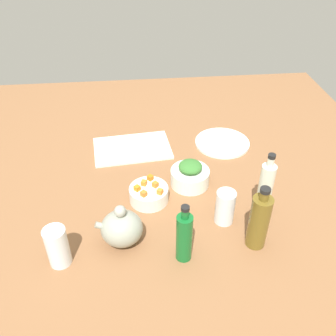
{
  "coord_description": "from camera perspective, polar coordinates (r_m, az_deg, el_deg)",
  "views": [
    {
      "loc": [
        11.42,
        112.08,
        93.08
      ],
      "look_at": [
        0.0,
        0.0,
        8.0
      ],
      "focal_mm": 39.58,
      "sensor_mm": 36.0,
      "label": 1
    }
  ],
  "objects": [
    {
      "name": "tabletop",
      "position": [
        1.45,
        -0.0,
        -2.05
      ],
      "size": [
        190.0,
        190.0,
        3.0
      ],
      "primitive_type": "cube",
      "color": "brown",
      "rests_on": "ground"
    },
    {
      "name": "cutting_board",
      "position": [
        1.61,
        -5.52,
        3.04
      ],
      "size": [
        34.37,
        24.55,
        1.0
      ],
      "primitive_type": "cube",
      "rotation": [
        0.0,
        0.0,
        0.1
      ],
      "color": "white",
      "rests_on": "tabletop"
    },
    {
      "name": "plate_tofu",
      "position": [
        1.65,
        8.35,
        3.87
      ],
      "size": [
        23.8,
        23.8,
        1.2
      ],
      "primitive_type": "cylinder",
      "color": "white",
      "rests_on": "tabletop"
    },
    {
      "name": "bowl_greens",
      "position": [
        1.4,
        3.39,
        -1.43
      ],
      "size": [
        14.59,
        14.59,
        6.37
      ],
      "primitive_type": "cylinder",
      "color": "white",
      "rests_on": "tabletop"
    },
    {
      "name": "bowl_carrots",
      "position": [
        1.33,
        -2.96,
        -4.04
      ],
      "size": [
        13.98,
        13.98,
        5.53
      ],
      "primitive_type": "cylinder",
      "color": "white",
      "rests_on": "tabletop"
    },
    {
      "name": "teapot",
      "position": [
        1.17,
        -7.15,
        -9.15
      ],
      "size": [
        14.9,
        12.29,
        15.01
      ],
      "color": "gray",
      "rests_on": "tabletop"
    },
    {
      "name": "bottle_0",
      "position": [
        1.24,
        14.65,
        -3.58
      ],
      "size": [
        4.73,
        4.73,
        26.28
      ],
      "color": "silver",
      "rests_on": "tabletop"
    },
    {
      "name": "bottle_1",
      "position": [
        1.1,
        2.51,
        -10.52
      ],
      "size": [
        4.9,
        4.9,
        20.81
      ],
      "color": "#156629",
      "rests_on": "tabletop"
    },
    {
      "name": "bottle_2",
      "position": [
        1.16,
        13.85,
        -7.93
      ],
      "size": [
        6.21,
        6.21,
        22.69
      ],
      "color": "brown",
      "rests_on": "tabletop"
    },
    {
      "name": "drinking_glass_0",
      "position": [
        1.24,
        8.77,
        -5.96
      ],
      "size": [
        6.45,
        6.45,
        12.26
      ],
      "primitive_type": "cylinder",
      "color": "white",
      "rests_on": "tabletop"
    },
    {
      "name": "drinking_glass_1",
      "position": [
        1.15,
        -16.66,
        -11.52
      ],
      "size": [
        6.66,
        6.66,
        13.32
      ],
      "primitive_type": "cylinder",
      "color": "white",
      "rests_on": "tabletop"
    },
    {
      "name": "carrot_cube_0",
      "position": [
        1.32,
        -3.73,
        -2.29
      ],
      "size": [
        2.37,
        2.37,
        1.8
      ],
      "primitive_type": "cube",
      "rotation": [
        0.0,
        0.0,
        1.16
      ],
      "color": "orange",
      "rests_on": "bowl_carrots"
    },
    {
      "name": "carrot_cube_1",
      "position": [
        1.28,
        -1.24,
        -3.65
      ],
      "size": [
        2.49,
        2.49,
        1.8
      ],
      "primitive_type": "cube",
      "rotation": [
        0.0,
        0.0,
        2.57
      ],
      "color": "orange",
      "rests_on": "bowl_carrots"
    },
    {
      "name": "carrot_cube_2",
      "position": [
        1.28,
        -3.76,
        -3.96
      ],
      "size": [
        2.54,
        2.54,
        1.8
      ],
      "primitive_type": "cube",
      "rotation": [
        0.0,
        0.0,
        2.29
      ],
      "color": "orange",
      "rests_on": "bowl_carrots"
    },
    {
      "name": "carrot_cube_3",
      "position": [
        1.3,
        -4.78,
        -3.11
      ],
      "size": [
        2.54,
        2.54,
        1.8
      ],
      "primitive_type": "cube",
      "rotation": [
        0.0,
        0.0,
        2.28
      ],
      "color": "orange",
      "rests_on": "bowl_carrots"
    },
    {
      "name": "carrot_cube_4",
      "position": [
        1.34,
        -2.75,
        -1.5
      ],
      "size": [
        2.54,
        2.54,
        1.8
      ],
      "primitive_type": "cube",
      "rotation": [
        0.0,
        0.0,
        0.76
      ],
      "color": "orange",
      "rests_on": "bowl_carrots"
    },
    {
      "name": "carrot_cube_5",
      "position": [
        1.31,
        -1.97,
        -2.54
      ],
      "size": [
        2.54,
        2.54,
        1.8
      ],
      "primitive_type": "cube",
      "rotation": [
        0.0,
        0.0,
        2.32
      ],
      "color": "orange",
      "rests_on": "bowl_carrots"
    },
    {
      "name": "chopped_greens_mound",
      "position": [
        1.37,
        3.46,
        0.22
      ],
      "size": [
        9.26,
        9.32,
        3.73
      ],
      "primitive_type": "ellipsoid",
      "rotation": [
        0.0,
        0.0,
        1.62
      ],
      "color": "#36732E",
      "rests_on": "bowl_greens"
    },
    {
      "name": "tofu_cube_0",
      "position": [
        1.63,
        8.11,
        4.12
      ],
      "size": [
        3.03,
        3.03,
        2.2
      ],
      "primitive_type": "cube",
      "rotation": [
        0.0,
        0.0,
        0.55
      ],
      "color": "white",
      "rests_on": "plate_tofu"
    },
    {
      "name": "tofu_cube_1",
      "position": [
        1.6,
        8.34,
        3.39
      ],
      "size": [
        2.83,
        2.83,
        2.2
      ],
      "primitive_type": "cube",
      "rotation": [
        0.0,
        0.0,
        0.36
      ],
      "color": "white",
      "rests_on": "plate_tofu"
    },
    {
      "name": "tofu_cube_2",
      "position": [
        1.63,
        6.6,
        4.31
      ],
      "size": [
        2.93,
        2.93,
        2.2
      ],
      "primitive_type": "cube",
      "rotation": [
        0.0,
        0.0,
        0.44
      ],
      "color": "#FBE7D1",
      "rests_on": "plate_tofu"
    },
    {
      "name": "tofu_cube_3",
      "position": [
        1.66,
        9.56,
        4.47
      ],
      "size": [
        2.8,
        2.8,
        2.2
      ],
      "primitive_type": "cube",
      "rotation": [
        0.0,
        0.0,
        1.24
      ],
      "color": "white",
      "rests_on": "plate_tofu"
    },
    {
      "name": "tofu_cube_4",
      "position": [
        1.67,
        8.12,
        5.0
      ],
      "size": [
        3.11,
        3.11,
        2.2
      ],
      "primitive_type": "cube",
      "rotation": [
        0.0,
        0.0,
        0.83
      ],
      "color": "white",
      "rests_on": "plate_tofu"
    },
    {
      "name": "tofu_cube_5",
      "position": [
        1.62,
        9.55,
        3.74
      ],
      "size": [
        3.05,
        3.05,
        2.2
      ],
      "primitive_type": "cube",
      "rotation": [
        0.0,
        0.0,
        0.98
      ],
      "color": "white",
      "rests_on": "plate_tofu"
    },
    {
      "name": "dumpling_0",
      "position": [
        1.55,
        -1.27,
        2.55
      ],
      "size": [
        3.76,
        4.24,
        2.83
      ],
      "primitive_type": "pyramid",
      "rotation": [
        0.0,
        0.0,
        1.53
      ],
      "color": "beige",
      "rests_on": "cutting_board"
    },
    {
      "name": "dumpling_1",
      "position": [
        1.65,
        -9.04,
        4.45
      ],
      "size": [
        5.16,
        4.96,
        2.99
      ],
      "primitive_type": "pyramid",
      "rotation": [
        0.0,
        0.0,
        0.44
      ],
      "color": "beige",
      "rests_on": "cutting_board"
    },
    {
      "name": "dumpling_2",
      "position": [
        1.62,
        -3.86,
        4.06
      ],
      "size": [
        3.86,
        4.42,
        2.39
      ],
      "primitive_type": "pyramid",
      "rotation": [
        0.0,
        0.0,
        1.55
      ],
      "color": "beige",
      "rests_on": "cutting_board"
    }
  ]
}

